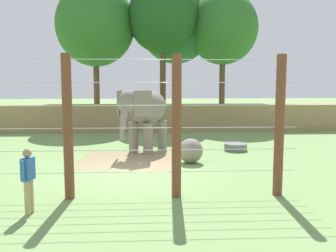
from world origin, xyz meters
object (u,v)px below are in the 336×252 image
Objects in this scene: elephant at (145,111)px; enrichment_ball at (191,151)px; zookeeper at (28,178)px; water_tub at (236,147)px.

enrichment_ball is at bearing -55.12° from elephant.
water_tub is at bearing 49.32° from zookeeper.
zookeeper is at bearing -129.57° from enrichment_ball.
zookeeper is 1.52× the size of water_tub.
zookeeper reaches higher than enrichment_ball.
elephant is 4.73m from water_tub.
enrichment_ball is at bearing -132.94° from water_tub.
water_tub is (2.50, 2.69, -0.32)m from enrichment_ball.
elephant is 3.31× the size of water_tub.
enrichment_ball is 7.50m from zookeeper.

